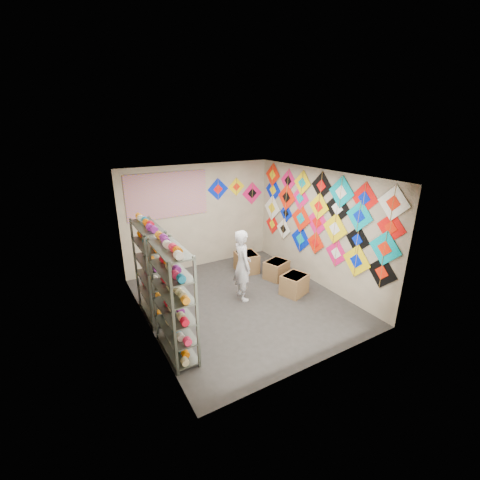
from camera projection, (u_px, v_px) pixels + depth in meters
ground at (243, 301)px, 6.95m from camera, size 4.50×4.50×0.00m
room_walls at (243, 229)px, 6.39m from camera, size 4.50×4.50×4.50m
shelf_rack_front at (174, 302)px, 5.10m from camera, size 0.40×1.10×1.90m
shelf_rack_back at (151, 271)px, 6.16m from camera, size 0.40×1.10×1.90m
string_spools at (161, 280)px, 5.60m from camera, size 0.12×2.36×0.12m
kite_wall_display at (319, 216)px, 7.28m from camera, size 0.05×4.29×2.10m
back_wall_kites at (237, 190)px, 8.64m from camera, size 1.66×0.02×0.83m
poster at (168, 195)px, 7.71m from camera, size 2.00×0.01×1.10m
shopkeeper at (242, 265)px, 6.83m from camera, size 0.69×0.55×1.57m
carton_a at (294, 284)px, 7.19m from camera, size 0.67×0.61×0.46m
carton_b at (276, 270)px, 7.93m from camera, size 0.67×0.61×0.45m
carton_c at (247, 262)px, 8.29m from camera, size 0.61×0.65×0.50m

